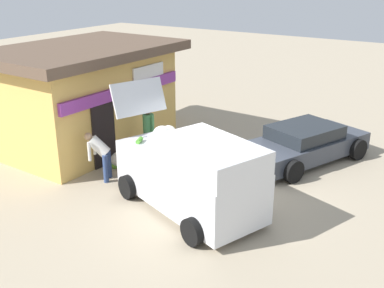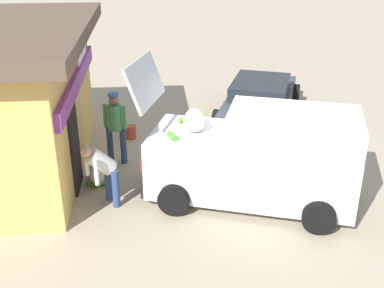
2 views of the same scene
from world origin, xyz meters
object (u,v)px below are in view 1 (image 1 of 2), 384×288
object	(u,v)px
vendor_standing	(149,129)
unloaded_banana_pile	(123,159)
delivery_van	(191,173)
paint_bucket	(183,142)
customer_bending	(100,152)
storefront_bar	(86,95)
parked_sedan	(304,143)

from	to	relation	value
vendor_standing	unloaded_banana_pile	size ratio (longest dim) A/B	1.82
delivery_van	paint_bucket	distance (m)	4.44
delivery_van	vendor_standing	distance (m)	3.60
customer_bending	unloaded_banana_pile	size ratio (longest dim) A/B	1.46
storefront_bar	customer_bending	world-z (taller)	storefront_bar
storefront_bar	customer_bending	bearing A→B (deg)	-128.67
delivery_van	paint_bucket	size ratio (longest dim) A/B	13.11
parked_sedan	paint_bucket	size ratio (longest dim) A/B	12.82
vendor_standing	delivery_van	bearing A→B (deg)	-125.19
storefront_bar	unloaded_banana_pile	size ratio (longest dim) A/B	6.58
delivery_van	unloaded_banana_pile	distance (m)	3.53
parked_sedan	unloaded_banana_pile	bearing A→B (deg)	128.11
vendor_standing	unloaded_banana_pile	world-z (taller)	vendor_standing
storefront_bar	delivery_van	xyz separation A→B (m)	(-1.96, -5.47, -0.76)
unloaded_banana_pile	paint_bucket	bearing A→B (deg)	-14.98
parked_sedan	paint_bucket	world-z (taller)	parked_sedan
unloaded_banana_pile	storefront_bar	bearing A→B (deg)	69.81
vendor_standing	paint_bucket	xyz separation A→B (m)	(1.42, -0.32, -0.84)
delivery_van	customer_bending	xyz separation A→B (m)	(0.10, 3.14, -0.14)
unloaded_banana_pile	customer_bending	bearing A→B (deg)	-174.02
storefront_bar	parked_sedan	world-z (taller)	storefront_bar
storefront_bar	customer_bending	size ratio (longest dim) A/B	4.50
storefront_bar	unloaded_banana_pile	xyz separation A→B (m)	(-0.81, -2.21, -1.51)
vendor_standing	paint_bucket	size ratio (longest dim) A/B	4.84
storefront_bar	unloaded_banana_pile	world-z (taller)	storefront_bar
delivery_van	unloaded_banana_pile	world-z (taller)	delivery_van
parked_sedan	unloaded_banana_pile	xyz separation A→B (m)	(-3.49, 4.45, -0.32)
vendor_standing	paint_bucket	bearing A→B (deg)	-12.64
storefront_bar	unloaded_banana_pile	distance (m)	2.80
parked_sedan	customer_bending	bearing A→B (deg)	136.26
parked_sedan	paint_bucket	bearing A→B (deg)	106.62
paint_bucket	customer_bending	bearing A→B (deg)	171.30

